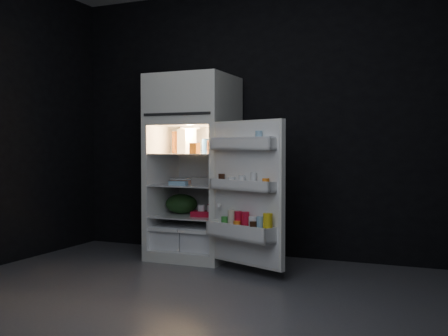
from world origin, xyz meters
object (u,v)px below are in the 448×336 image
at_px(refrigerator, 194,161).
at_px(fridge_door, 246,195).
at_px(egg_carton, 205,181).
at_px(milk_jug, 187,141).
at_px(yogurt_tray, 207,214).

height_order(refrigerator, fridge_door, refrigerator).
bearing_deg(egg_carton, milk_jug, 176.71).
bearing_deg(milk_jug, yogurt_tray, 2.55).
height_order(refrigerator, egg_carton, refrigerator).
relative_size(refrigerator, fridge_door, 1.46).
bearing_deg(refrigerator, egg_carton, -20.31).
bearing_deg(yogurt_tray, egg_carton, 121.92).
height_order(milk_jug, egg_carton, milk_jug).
xyz_separation_m(fridge_door, egg_carton, (-0.60, 0.47, 0.08)).
relative_size(fridge_door, egg_carton, 4.66).
xyz_separation_m(fridge_door, milk_jug, (-0.83, 0.53, 0.46)).
distance_m(egg_carton, yogurt_tray, 0.32).
bearing_deg(egg_carton, yogurt_tray, -39.57).
distance_m(refrigerator, egg_carton, 0.24).
height_order(milk_jug, yogurt_tray, milk_jug).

